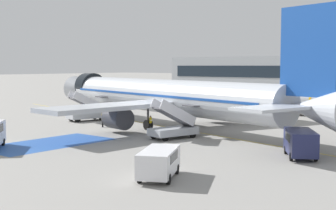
{
  "coord_description": "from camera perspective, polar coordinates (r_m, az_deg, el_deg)",
  "views": [
    {
      "loc": [
        35.33,
        -42.23,
        7.09
      ],
      "look_at": [
        2.68,
        -2.34,
        2.72
      ],
      "focal_mm": 50.0,
      "sensor_mm": 36.0,
      "label": 1
    }
  ],
  "objects": [
    {
      "name": "ground_crew_1",
      "position": [
        51.35,
        -2.14,
        -2.06
      ],
      "size": [
        0.42,
        0.49,
        1.62
      ],
      "rotation": [
        0.0,
        0.0,
        2.14
      ],
      "color": "#2D2D33",
      "rests_on": "ground_plane"
    },
    {
      "name": "fuel_tanker",
      "position": [
        68.8,
        16.68,
        0.1
      ],
      "size": [
        8.63,
        2.77,
        3.3
      ],
      "rotation": [
        0.0,
        0.0,
        1.59
      ],
      "color": "#38383D",
      "rests_on": "ground_plane"
    },
    {
      "name": "ground_crew_0",
      "position": [
        54.32,
        -7.98,
        -1.63
      ],
      "size": [
        0.43,
        0.49,
        1.76
      ],
      "rotation": [
        0.0,
        0.0,
        5.3
      ],
      "color": "black",
      "rests_on": "ground_plane"
    },
    {
      "name": "apron_leadline_yellow",
      "position": [
        54.91,
        -0.86,
        -2.58
      ],
      "size": [
        78.34,
        19.02,
        0.01
      ],
      "primitive_type": "cube",
      "rotation": [
        0.0,
        0.0,
        1.33
      ],
      "color": "gold",
      "rests_on": "ground_plane"
    },
    {
      "name": "service_van_1",
      "position": [
        29.56,
        -1.11,
        -6.82
      ],
      "size": [
        3.8,
        4.85,
        1.83
      ],
      "rotation": [
        0.0,
        0.0,
        0.49
      ],
      "color": "silver",
      "rests_on": "ground_plane"
    },
    {
      "name": "apron_stand_patch_blue",
      "position": [
        44.08,
        -14.37,
        -4.56
      ],
      "size": [
        6.04,
        11.71,
        0.01
      ],
      "primitive_type": "cube",
      "color": "#2856A8",
      "rests_on": "ground_plane"
    },
    {
      "name": "airliner",
      "position": [
        54.02,
        -0.44,
        1.07
      ],
      "size": [
        46.16,
        32.48,
        11.98
      ],
      "rotation": [
        0.0,
        0.0,
        1.33
      ],
      "color": "#B7BCC4",
      "rests_on": "ground_plane"
    },
    {
      "name": "service_van_0",
      "position": [
        37.47,
        15.84,
        -4.28
      ],
      "size": [
        4.08,
        4.81,
        2.12
      ],
      "rotation": [
        0.0,
        0.0,
        3.72
      ],
      "color": "#1E234C",
      "rests_on": "ground_plane"
    },
    {
      "name": "boarding_stairs_forward",
      "position": [
        60.95,
        -9.89,
        -0.99
      ],
      "size": [
        3.26,
        5.54,
        3.91
      ],
      "rotation": [
        0.0,
        0.0,
        -0.24
      ],
      "color": "#ADB2BA",
      "rests_on": "ground_plane"
    },
    {
      "name": "boarding_stairs_aft",
      "position": [
        45.6,
        0.72,
        -2.85
      ],
      "size": [
        3.26,
        5.54,
        3.97
      ],
      "rotation": [
        0.0,
        0.0,
        -0.24
      ],
      "color": "#ADB2BA",
      "rests_on": "ground_plane"
    },
    {
      "name": "ground_plane",
      "position": [
        55.52,
        -0.61,
        -2.5
      ],
      "size": [
        600.0,
        600.0,
        0.0
      ],
      "primitive_type": "plane",
      "color": "gray"
    }
  ]
}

